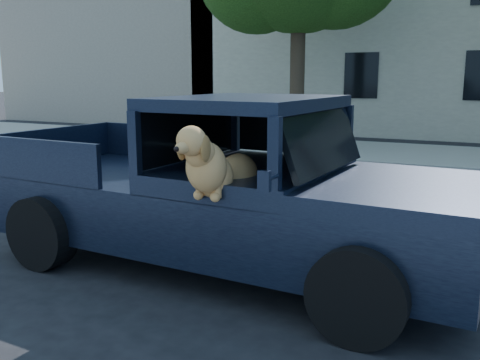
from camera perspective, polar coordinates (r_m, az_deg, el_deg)
The scene contains 4 objects.
ground at distance 6.37m, azimuth 10.36°, elevation -9.36°, with size 120.00×120.00×0.00m, color black.
far_sidewalk at distance 15.20m, azimuth 19.77°, elevation 2.39°, with size 60.00×4.00×0.15m, color gray.
building_left at distance 27.80m, azimuth -11.11°, elevation 14.60°, with size 12.00×6.00×8.00m, color tan.
pickup_truck at distance 6.19m, azimuth -2.14°, elevation -3.28°, with size 5.64×2.97×1.98m.
Camera 1 is at (1.54, -5.77, 2.21)m, focal length 40.00 mm.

